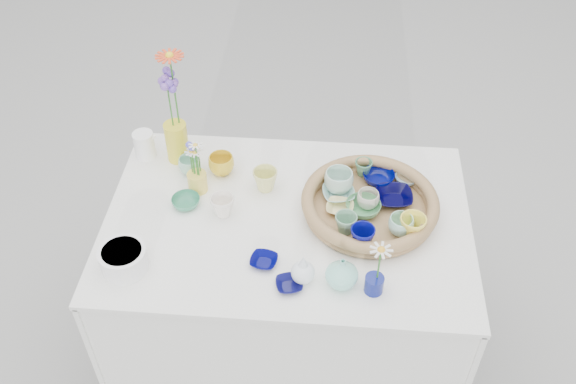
# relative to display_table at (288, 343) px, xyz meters

# --- Properties ---
(ground) EXTENTS (80.00, 80.00, 0.00)m
(ground) POSITION_rel_display_table_xyz_m (0.00, 0.00, 0.00)
(ground) COLOR #A4A4A0
(display_table) EXTENTS (1.26, 0.86, 0.77)m
(display_table) POSITION_rel_display_table_xyz_m (0.00, 0.00, 0.00)
(display_table) COLOR white
(display_table) RESTS_ON ground
(wicker_tray) EXTENTS (0.47, 0.47, 0.08)m
(wicker_tray) POSITION_rel_display_table_xyz_m (0.28, 0.05, 0.80)
(wicker_tray) COLOR brown
(wicker_tray) RESTS_ON display_table
(tray_ceramic_0) EXTENTS (0.14, 0.14, 0.04)m
(tray_ceramic_0) POSITION_rel_display_table_xyz_m (0.31, 0.20, 0.80)
(tray_ceramic_0) COLOR #03085B
(tray_ceramic_0) RESTS_ON wicker_tray
(tray_ceramic_1) EXTENTS (0.14, 0.14, 0.03)m
(tray_ceramic_1) POSITION_rel_display_table_xyz_m (0.36, 0.10, 0.80)
(tray_ceramic_1) COLOR black
(tray_ceramic_1) RESTS_ON wicker_tray
(tray_ceramic_2) EXTENTS (0.12, 0.12, 0.08)m
(tray_ceramic_2) POSITION_rel_display_table_xyz_m (0.42, -0.07, 0.82)
(tray_ceramic_2) COLOR #FEE54C
(tray_ceramic_2) RESTS_ON wicker_tray
(tray_ceramic_3) EXTENTS (0.13, 0.13, 0.04)m
(tray_ceramic_3) POSITION_rel_display_table_xyz_m (0.26, 0.03, 0.80)
(tray_ceramic_3) COLOR #519560
(tray_ceramic_3) RESTS_ON wicker_tray
(tray_ceramic_4) EXTENTS (0.08, 0.08, 0.07)m
(tray_ceramic_4) POSITION_rel_display_table_xyz_m (0.20, -0.06, 0.82)
(tray_ceramic_4) COLOR #6C9E7E
(tray_ceramic_4) RESTS_ON wicker_tray
(tray_ceramic_5) EXTENTS (0.13, 0.13, 0.03)m
(tray_ceramic_5) POSITION_rel_display_table_xyz_m (0.17, 0.10, 0.80)
(tray_ceramic_5) COLOR #95C5BD
(tray_ceramic_5) RESTS_ON wicker_tray
(tray_ceramic_6) EXTENTS (0.12, 0.12, 0.08)m
(tray_ceramic_6) POSITION_rel_display_table_xyz_m (0.17, 0.14, 0.82)
(tray_ceramic_6) COLOR silver
(tray_ceramic_6) RESTS_ON wicker_tray
(tray_ceramic_7) EXTENTS (0.09, 0.09, 0.06)m
(tray_ceramic_7) POSITION_rel_display_table_xyz_m (0.27, 0.06, 0.81)
(tray_ceramic_7) COLOR beige
(tray_ceramic_7) RESTS_ON wicker_tray
(tray_ceramic_8) EXTENTS (0.09, 0.09, 0.03)m
(tray_ceramic_8) POSITION_rel_display_table_xyz_m (0.41, 0.20, 0.80)
(tray_ceramic_8) COLOR #9AC8EB
(tray_ceramic_8) RESTS_ON wicker_tray
(tray_ceramic_9) EXTENTS (0.11, 0.11, 0.08)m
(tray_ceramic_9) POSITION_rel_display_table_xyz_m (0.25, -0.12, 0.82)
(tray_ceramic_9) COLOR #07096F
(tray_ceramic_9) RESTS_ON wicker_tray
(tray_ceramic_10) EXTENTS (0.11, 0.11, 0.02)m
(tray_ceramic_10) POSITION_rel_display_table_xyz_m (0.18, 0.04, 0.79)
(tray_ceramic_10) COLOR #E6D388
(tray_ceramic_10) RESTS_ON wicker_tray
(tray_ceramic_11) EXTENTS (0.10, 0.10, 0.07)m
(tray_ceramic_11) POSITION_rel_display_table_xyz_m (0.38, -0.05, 0.82)
(tray_ceramic_11) COLOR #ACEBDA
(tray_ceramic_11) RESTS_ON wicker_tray
(tray_ceramic_12) EXTENTS (0.08, 0.08, 0.06)m
(tray_ceramic_12) POSITION_rel_display_table_xyz_m (0.26, 0.23, 0.81)
(tray_ceramic_12) COLOR #4C8861
(tray_ceramic_12) RESTS_ON wicker_tray
(loose_ceramic_0) EXTENTS (0.13, 0.13, 0.08)m
(loose_ceramic_0) POSITION_rel_display_table_xyz_m (-0.26, 0.22, 0.80)
(loose_ceramic_0) COLOR gold
(loose_ceramic_0) RESTS_ON display_table
(loose_ceramic_1) EXTENTS (0.10, 0.10, 0.08)m
(loose_ceramic_1) POSITION_rel_display_table_xyz_m (-0.09, 0.14, 0.81)
(loose_ceramic_1) COLOR #DCDA7B
(loose_ceramic_1) RESTS_ON display_table
(loose_ceramic_2) EXTENTS (0.12, 0.12, 0.03)m
(loose_ceramic_2) POSITION_rel_display_table_xyz_m (-0.36, 0.04, 0.78)
(loose_ceramic_2) COLOR #348460
(loose_ceramic_2) RESTS_ON display_table
(loose_ceramic_3) EXTENTS (0.09, 0.09, 0.08)m
(loose_ceramic_3) POSITION_rel_display_table_xyz_m (-0.22, 0.00, 0.80)
(loose_ceramic_3) COLOR white
(loose_ceramic_3) RESTS_ON display_table
(loose_ceramic_4) EXTENTS (0.10, 0.10, 0.02)m
(loose_ceramic_4) POSITION_rel_display_table_xyz_m (-0.06, -0.21, 0.78)
(loose_ceramic_4) COLOR #03054F
(loose_ceramic_4) RESTS_ON display_table
(loose_ceramic_5) EXTENTS (0.11, 0.11, 0.06)m
(loose_ceramic_5) POSITION_rel_display_table_xyz_m (-0.38, 0.21, 0.80)
(loose_ceramic_5) COLOR #8CC7AB
(loose_ceramic_5) RESTS_ON display_table
(loose_ceramic_6) EXTENTS (0.10, 0.10, 0.02)m
(loose_ceramic_6) POSITION_rel_display_table_xyz_m (0.03, -0.30, 0.78)
(loose_ceramic_6) COLOR #0B0C45
(loose_ceramic_6) RESTS_ON display_table
(fluted_bowl) EXTENTS (0.16, 0.16, 0.08)m
(fluted_bowl) POSITION_rel_display_table_xyz_m (-0.50, -0.26, 0.80)
(fluted_bowl) COLOR white
(fluted_bowl) RESTS_ON display_table
(bud_vase_paleblue) EXTENTS (0.09, 0.09, 0.12)m
(bud_vase_paleblue) POSITION_rel_display_table_xyz_m (0.07, -0.27, 0.82)
(bud_vase_paleblue) COLOR white
(bud_vase_paleblue) RESTS_ON display_table
(bud_vase_seafoam) EXTENTS (0.12, 0.12, 0.11)m
(bud_vase_seafoam) POSITION_rel_display_table_xyz_m (0.19, -0.27, 0.82)
(bud_vase_seafoam) COLOR #8DE5D0
(bud_vase_seafoam) RESTS_ON display_table
(bud_vase_cobalt) EXTENTS (0.08, 0.08, 0.06)m
(bud_vase_cobalt) POSITION_rel_display_table_xyz_m (0.29, -0.29, 0.79)
(bud_vase_cobalt) COLOR navy
(bud_vase_cobalt) RESTS_ON display_table
(single_daisy) EXTENTS (0.10, 0.10, 0.14)m
(single_daisy) POSITION_rel_display_table_xyz_m (0.30, -0.29, 0.89)
(single_daisy) COLOR white
(single_daisy) RESTS_ON bud_vase_cobalt
(tall_vase_yellow) EXTENTS (0.10, 0.10, 0.16)m
(tall_vase_yellow) POSITION_rel_display_table_xyz_m (-0.44, 0.29, 0.84)
(tall_vase_yellow) COLOR yellow
(tall_vase_yellow) RESTS_ON display_table
(gerbera) EXTENTS (0.13, 0.13, 0.30)m
(gerbera) POSITION_rel_display_table_xyz_m (-0.42, 0.30, 1.06)
(gerbera) COLOR #EA4823
(gerbera) RESTS_ON tall_vase_yellow
(hydrangea) EXTENTS (0.07, 0.07, 0.26)m
(hydrangea) POSITION_rel_display_table_xyz_m (-0.44, 0.28, 1.02)
(hydrangea) COLOR #6744B8
(hydrangea) RESTS_ON tall_vase_yellow
(white_pitcher) EXTENTS (0.13, 0.11, 0.10)m
(white_pitcher) POSITION_rel_display_table_xyz_m (-0.57, 0.29, 0.82)
(white_pitcher) COLOR white
(white_pitcher) RESTS_ON display_table
(daisy_cup) EXTENTS (0.07, 0.07, 0.08)m
(daisy_cup) POSITION_rel_display_table_xyz_m (-0.33, 0.12, 0.80)
(daisy_cup) COLOR #E9CE4C
(daisy_cup) RESTS_ON display_table
(daisy_posy) EXTENTS (0.10, 0.10, 0.15)m
(daisy_posy) POSITION_rel_display_table_xyz_m (-0.34, 0.13, 0.91)
(daisy_posy) COLOR white
(daisy_posy) RESTS_ON daisy_cup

